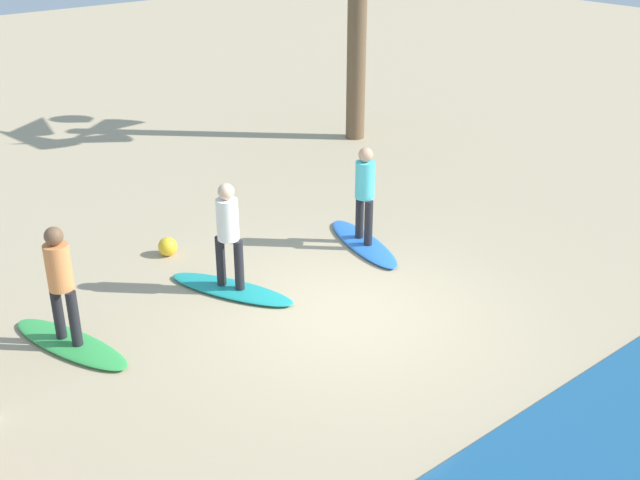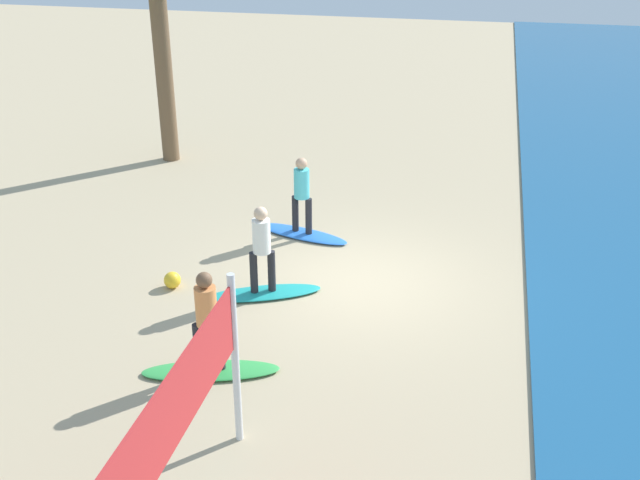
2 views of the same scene
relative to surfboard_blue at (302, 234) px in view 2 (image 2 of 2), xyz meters
name	(u,v)px [view 2 (image 2 of 2)]	position (x,y,z in m)	size (l,w,h in m)	color
ground_plane	(362,281)	(1.72, 1.58, -0.04)	(60.00, 60.00, 0.00)	tan
surfboard_blue	(302,234)	(0.00, 0.00, 0.00)	(2.10, 0.56, 0.09)	blue
surfer_blue	(302,190)	(0.00, 0.00, 0.99)	(0.32, 0.45, 1.64)	#232328
surfboard_teal	(263,293)	(2.63, -0.07, 0.00)	(2.10, 0.56, 0.09)	teal
surfer_teal	(262,244)	(2.63, -0.07, 0.99)	(0.32, 0.43, 1.64)	#232328
surfboard_green	(211,371)	(5.12, -0.18, 0.00)	(2.10, 0.56, 0.09)	green
surfer_green	(207,315)	(5.12, -0.18, 0.99)	(0.32, 0.45, 1.64)	#232328
beach_ball	(172,280)	(2.72, -1.79, 0.11)	(0.31, 0.31, 0.31)	yellow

